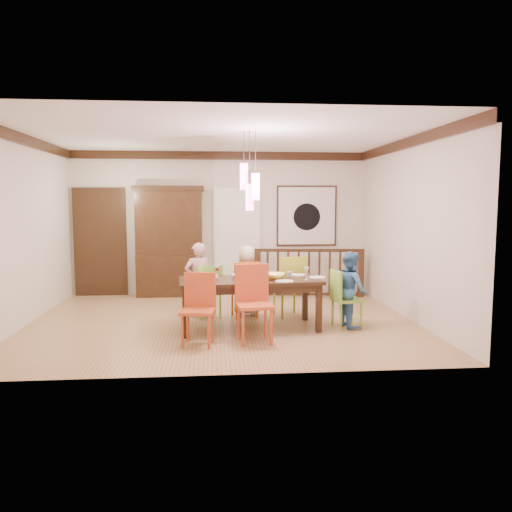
{
  "coord_description": "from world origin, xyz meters",
  "views": [
    {
      "loc": [
        -0.13,
        -7.78,
        1.87
      ],
      "look_at": [
        0.53,
        -0.05,
        1.04
      ],
      "focal_mm": 35.0,
      "sensor_mm": 36.0,
      "label": 1
    }
  ],
  "objects": [
    {
      "name": "person_far_left",
      "position": [
        -0.39,
        0.38,
        0.61
      ],
      "size": [
        0.52,
        0.42,
        1.22
      ],
      "primitive_type": "imported",
      "rotation": [
        0.0,
        0.0,
        3.46
      ],
      "color": "#D19FA0",
      "rests_on": "floor"
    },
    {
      "name": "china_hutch",
      "position": [
        -1.01,
        2.3,
        1.11
      ],
      "size": [
        1.39,
        0.46,
        2.21
      ],
      "color": "black",
      "rests_on": "floor"
    },
    {
      "name": "plate_far_mid",
      "position": [
        0.38,
        -0.24,
        0.76
      ],
      "size": [
        0.26,
        0.26,
        0.01
      ],
      "primitive_type": "cylinder",
      "color": "white",
      "rests_on": "dining_table"
    },
    {
      "name": "crown_molding",
      "position": [
        0.0,
        0.0,
        2.82
      ],
      "size": [
        6.0,
        5.0,
        0.16
      ],
      "primitive_type": null,
      "color": "black",
      "rests_on": "wall_back"
    },
    {
      "name": "plate_near_mid",
      "position": [
        0.87,
        -0.8,
        0.76
      ],
      "size": [
        0.26,
        0.26,
        0.01
      ],
      "primitive_type": "cylinder",
      "color": "white",
      "rests_on": "dining_table"
    },
    {
      "name": "dining_table",
      "position": [
        0.4,
        -0.49,
        0.66
      ],
      "size": [
        2.13,
        1.09,
        0.75
      ],
      "rotation": [
        0.0,
        0.0,
        0.08
      ],
      "color": "black",
      "rests_on": "floor"
    },
    {
      "name": "wine_glass_b",
      "position": [
        0.57,
        -0.32,
        0.84
      ],
      "size": [
        0.08,
        0.08,
        0.19
      ],
      "primitive_type": null,
      "color": "silver",
      "rests_on": "dining_table"
    },
    {
      "name": "napkin",
      "position": [
        0.39,
        -0.79,
        0.76
      ],
      "size": [
        0.18,
        0.14,
        0.01
      ],
      "primitive_type": "cube",
      "color": "#D83359",
      "rests_on": "dining_table"
    },
    {
      "name": "wall_right",
      "position": [
        3.0,
        0.0,
        1.45
      ],
      "size": [
        0.0,
        5.0,
        5.0
      ],
      "primitive_type": "plane",
      "rotation": [
        1.57,
        0.0,
        -1.57
      ],
      "color": "beige",
      "rests_on": "floor"
    },
    {
      "name": "serving_bowl",
      "position": [
        0.75,
        -0.55,
        0.79
      ],
      "size": [
        0.4,
        0.4,
        0.09
      ],
      "primitive_type": "imported",
      "rotation": [
        0.0,
        0.0,
        -0.16
      ],
      "color": "gold",
      "rests_on": "dining_table"
    },
    {
      "name": "panel_door",
      "position": [
        -2.4,
        2.45,
        1.05
      ],
      "size": [
        1.04,
        0.07,
        2.24
      ],
      "primitive_type": "cube",
      "color": "black",
      "rests_on": "wall_back"
    },
    {
      "name": "small_bowl",
      "position": [
        0.23,
        -0.44,
        0.78
      ],
      "size": [
        0.22,
        0.22,
        0.06
      ],
      "primitive_type": "imported",
      "rotation": [
        0.0,
        0.0,
        0.1
      ],
      "color": "white",
      "rests_on": "dining_table"
    },
    {
      "name": "chair_end_right",
      "position": [
        1.85,
        -0.56,
        0.5
      ],
      "size": [
        0.45,
        0.45,
        0.87
      ],
      "rotation": [
        0.0,
        0.0,
        1.72
      ],
      "color": "#74A535",
      "rests_on": "floor"
    },
    {
      "name": "cup_right",
      "position": [
        1.01,
        -0.37,
        0.79
      ],
      "size": [
        0.11,
        0.11,
        0.08
      ],
      "primitive_type": "imported",
      "rotation": [
        0.0,
        0.0,
        -0.29
      ],
      "color": "silver",
      "rests_on": "dining_table"
    },
    {
      "name": "chair_far_mid",
      "position": [
        0.37,
        0.26,
        0.53
      ],
      "size": [
        0.49,
        0.49,
        0.93
      ],
      "rotation": [
        0.0,
        0.0,
        3.32
      ],
      "color": "#C9510F",
      "rests_on": "floor"
    },
    {
      "name": "chair_near_mid",
      "position": [
        0.41,
        -1.23,
        0.59
      ],
      "size": [
        0.51,
        0.51,
        1.04
      ],
      "rotation": [
        0.0,
        0.0,
        0.1
      ],
      "color": "#C14823",
      "rests_on": "floor"
    },
    {
      "name": "painting",
      "position": [
        1.8,
        2.46,
        1.6
      ],
      "size": [
        1.25,
        0.06,
        1.25
      ],
      "color": "black",
      "rests_on": "wall_back"
    },
    {
      "name": "plate_far_right",
      "position": [
        1.16,
        -0.2,
        0.76
      ],
      "size": [
        0.26,
        0.26,
        0.01
      ],
      "primitive_type": "cylinder",
      "color": "white",
      "rests_on": "dining_table"
    },
    {
      "name": "person_far_mid",
      "position": [
        0.42,
        0.41,
        0.59
      ],
      "size": [
        0.62,
        0.45,
        1.17
      ],
      "primitive_type": "imported",
      "rotation": [
        0.0,
        0.0,
        3.0
      ],
      "color": "#BEB28F",
      "rests_on": "floor"
    },
    {
      "name": "wine_glass_a",
      "position": [
        -0.08,
        -0.33,
        0.84
      ],
      "size": [
        0.08,
        0.08,
        0.19
      ],
      "primitive_type": null,
      "color": "#590C19",
      "rests_on": "dining_table"
    },
    {
      "name": "white_doorway",
      "position": [
        0.35,
        2.46,
        1.05
      ],
      "size": [
        0.97,
        0.05,
        2.22
      ],
      "primitive_type": "cube",
      "color": "silver",
      "rests_on": "wall_back"
    },
    {
      "name": "chair_far_left",
      "position": [
        -0.23,
        0.3,
        0.5
      ],
      "size": [
        0.48,
        0.48,
        0.88
      ],
      "rotation": [
        0.0,
        0.0,
        3.38
      ],
      "color": "#80CB3A",
      "rests_on": "floor"
    },
    {
      "name": "plate_far_left",
      "position": [
        -0.26,
        -0.14,
        0.76
      ],
      "size": [
        0.26,
        0.26,
        0.01
      ],
      "primitive_type": "cylinder",
      "color": "white",
      "rests_on": "dining_table"
    },
    {
      "name": "cup_left",
      "position": [
        -0.13,
        -0.63,
        0.8
      ],
      "size": [
        0.12,
        0.12,
        0.09
      ],
      "primitive_type": "imported",
      "rotation": [
        0.0,
        0.0,
        0.06
      ],
      "color": "silver",
      "rests_on": "dining_table"
    },
    {
      "name": "plate_near_left",
      "position": [
        -0.35,
        -0.74,
        0.76
      ],
      "size": [
        0.26,
        0.26,
        0.01
      ],
      "primitive_type": "cylinder",
      "color": "white",
      "rests_on": "dining_table"
    },
    {
      "name": "chair_near_left",
      "position": [
        -0.35,
        -1.32,
        0.54
      ],
      "size": [
        0.48,
        0.48,
        0.94
      ],
      "rotation": [
        0.0,
        0.0,
        -0.15
      ],
      "color": "#B3451F",
      "rests_on": "floor"
    },
    {
      "name": "ceiling",
      "position": [
        0.0,
        0.0,
        2.9
      ],
      "size": [
        6.0,
        6.0,
        0.0
      ],
      "primitive_type": "plane",
      "rotation": [
        3.14,
        0.0,
        0.0
      ],
      "color": "white",
      "rests_on": "wall_back"
    },
    {
      "name": "wall_left",
      "position": [
        -3.0,
        0.0,
        1.45
      ],
      "size": [
        0.0,
        5.0,
        5.0
      ],
      "primitive_type": "plane",
      "rotation": [
        1.57,
        0.0,
        1.57
      ],
      "color": "beige",
      "rests_on": "floor"
    },
    {
      "name": "wine_glass_c",
      "position": [
        0.35,
        -0.77,
        0.84
      ],
      "size": [
        0.08,
        0.08,
        0.19
      ],
      "primitive_type": null,
      "color": "#590C19",
      "rests_on": "dining_table"
    },
    {
      "name": "balustrade",
      "position": [
        1.76,
        1.95,
        0.5
      ],
      "size": [
        2.19,
        0.33,
        0.96
      ],
      "rotation": [
        0.0,
        0.0,
        -0.12
      ],
      "color": "black",
      "rests_on": "floor"
    },
    {
      "name": "pendant_cluster",
      "position": [
        0.4,
        -0.49,
        2.11
      ],
      "size": [
        0.27,
        0.21,
        1.14
      ],
      "color": "#F24888",
      "rests_on": "ceiling"
    },
    {
      "name": "person_end_right",
      "position": [
        1.93,
        -0.51,
        0.57
      ],
      "size": [
        0.53,
        0.63,
        1.15
      ],
      "primitive_type": "imported",
      "rotation": [
        0.0,
        0.0,
        1.75
      ],
      "color": "teal",
      "rests_on": "floor"
    },
    {
      "name": "plate_end_right",
      "position": [
        1.42,
        -0.48,
        0.76
      ],
      "size": [
        0.26,
        0.26,
        0.01
      ],
      "primitive_type": "cylinder",
      "color": "white",
      "rests_on": "dining_table"
    },
    {
      "name": "wine_glass_d",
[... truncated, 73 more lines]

